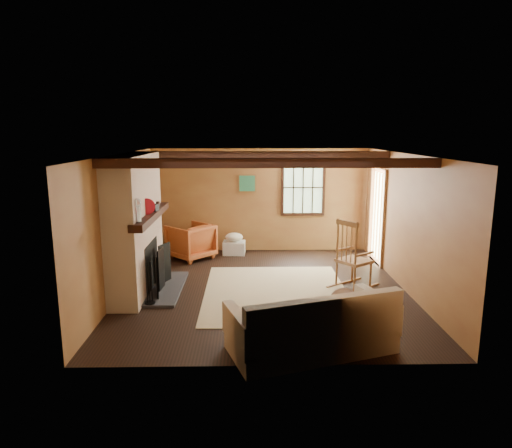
{
  "coord_description": "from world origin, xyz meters",
  "views": [
    {
      "loc": [
        -0.3,
        -7.8,
        2.78
      ],
      "look_at": [
        -0.14,
        0.4,
        1.11
      ],
      "focal_mm": 32.0,
      "sensor_mm": 36.0,
      "label": 1
    }
  ],
  "objects_px": {
    "sofa": "(314,330)",
    "laundry_basket": "(234,248)",
    "rocking_chair": "(352,259)",
    "fireplace": "(137,229)",
    "armchair": "(191,241)"
  },
  "relations": [
    {
      "from": "sofa",
      "to": "armchair",
      "type": "bearing_deg",
      "value": 96.86
    },
    {
      "from": "fireplace",
      "to": "armchair",
      "type": "xyz_separation_m",
      "value": [
        0.67,
        2.03,
        -0.71
      ]
    },
    {
      "from": "fireplace",
      "to": "laundry_basket",
      "type": "relative_size",
      "value": 4.8
    },
    {
      "from": "sofa",
      "to": "armchair",
      "type": "xyz_separation_m",
      "value": [
        -2.09,
        4.43,
        0.09
      ]
    },
    {
      "from": "rocking_chair",
      "to": "armchair",
      "type": "relative_size",
      "value": 1.46
    },
    {
      "from": "rocking_chair",
      "to": "laundry_basket",
      "type": "bearing_deg",
      "value": 7.8
    },
    {
      "from": "sofa",
      "to": "laundry_basket",
      "type": "relative_size",
      "value": 4.57
    },
    {
      "from": "fireplace",
      "to": "sofa",
      "type": "bearing_deg",
      "value": -40.96
    },
    {
      "from": "sofa",
      "to": "laundry_basket",
      "type": "bearing_deg",
      "value": 85.08
    },
    {
      "from": "sofa",
      "to": "laundry_basket",
      "type": "distance_m",
      "value": 4.92
    },
    {
      "from": "fireplace",
      "to": "armchair",
      "type": "bearing_deg",
      "value": 71.67
    },
    {
      "from": "fireplace",
      "to": "rocking_chair",
      "type": "xyz_separation_m",
      "value": [
        3.81,
        0.07,
        -0.57
      ]
    },
    {
      "from": "rocking_chair",
      "to": "armchair",
      "type": "height_order",
      "value": "rocking_chair"
    },
    {
      "from": "rocking_chair",
      "to": "laundry_basket",
      "type": "height_order",
      "value": "rocking_chair"
    },
    {
      "from": "fireplace",
      "to": "rocking_chair",
      "type": "height_order",
      "value": "fireplace"
    }
  ]
}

